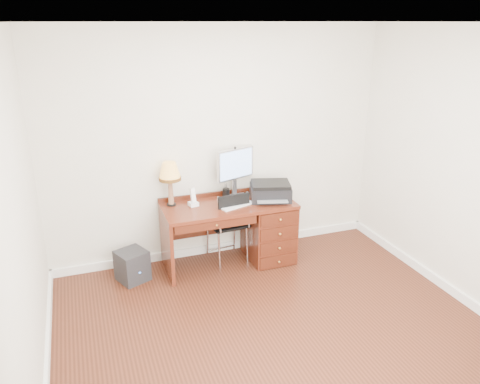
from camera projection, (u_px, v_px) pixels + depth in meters
name	position (u px, v px, depth m)	size (l,w,h in m)	color
ground	(277.00, 332.00, 4.33)	(4.00, 4.00, 0.00)	#35160C
room_shell	(252.00, 292.00, 4.87)	(4.00, 4.00, 4.00)	silver
desk	(254.00, 227.00, 5.53)	(1.50, 0.67, 0.75)	#5D2213
monitor	(236.00, 167.00, 5.43)	(0.49, 0.25, 0.58)	silver
keyboard	(237.00, 206.00, 5.25)	(0.41, 0.12, 0.02)	white
mouse_pad	(233.00, 203.00, 5.29)	(0.24, 0.24, 0.05)	black
printer	(270.00, 191.00, 5.43)	(0.54, 0.47, 0.20)	black
leg_lamp	(170.00, 174.00, 5.15)	(0.25, 0.25, 0.50)	black
phone	(193.00, 201.00, 5.24)	(0.11, 0.11, 0.21)	white
pen_cup	(226.00, 193.00, 5.51)	(0.08, 0.08, 0.10)	black
chair	(229.00, 220.00, 5.41)	(0.46, 0.46, 0.89)	black
equipment_box	(132.00, 266.00, 5.15)	(0.30, 0.30, 0.35)	black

